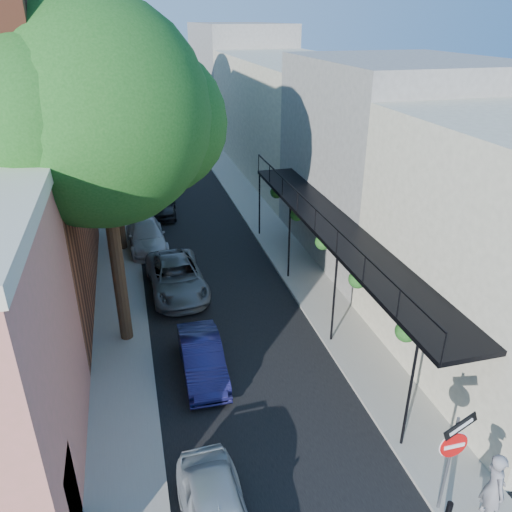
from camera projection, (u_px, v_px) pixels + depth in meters
road_surface at (174, 177)px, 36.42m from camera, size 6.00×64.00×0.01m
sidewalk_left at (117, 180)px, 35.49m from camera, size 2.00×64.00×0.12m
sidewalk_right at (227, 172)px, 37.30m from camera, size 2.00×64.00×0.12m
buildings_left at (20, 117)px, 31.09m from camera, size 10.10×59.10×12.00m
buildings_right at (295, 111)px, 36.09m from camera, size 9.80×55.00×10.00m
sign_post at (453, 449)px, 10.95m from camera, size 0.89×0.17×2.99m
oak_near at (113, 116)px, 15.03m from camera, size 7.48×6.80×11.42m
oak_mid at (114, 104)px, 22.32m from camera, size 6.60×6.00×10.20m
oak_far at (112, 60)px, 29.69m from camera, size 7.70×7.00×11.90m
parked_car_b at (202, 358)px, 16.15m from camera, size 1.34×3.72×1.22m
parked_car_c at (176, 277)px, 21.04m from camera, size 2.43×4.92×1.34m
parked_car_d at (146, 235)px, 25.13m from camera, size 2.05×4.53×1.28m
parked_car_e at (162, 204)px, 29.25m from camera, size 1.85×3.94×1.30m
parked_car_f at (141, 183)px, 32.77m from camera, size 1.90×4.34×1.39m
parked_car_g at (139, 165)px, 36.97m from camera, size 2.39×4.68×1.27m
pedestrian at (494, 488)px, 11.16m from camera, size 0.62×0.80×1.93m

